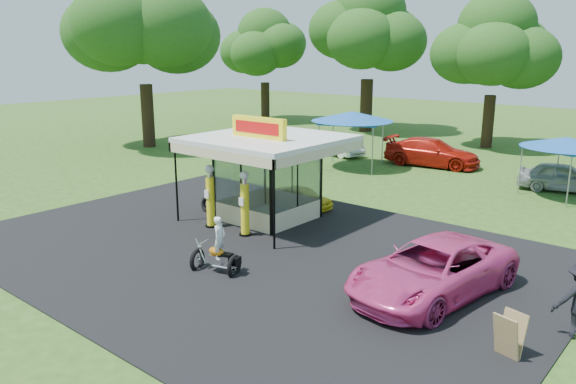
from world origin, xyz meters
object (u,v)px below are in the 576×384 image
at_px(gas_pump_right, 245,205).
at_px(tent_east, 567,143).
at_px(tent_west, 352,117).
at_px(bg_car_b, 432,152).
at_px(pink_sedan, 433,269).
at_px(bg_car_a, 335,145).
at_px(bg_car_c, 563,177).
at_px(kiosk_car, 302,197).
at_px(motorcycle, 218,250).
at_px(gas_station_kiosk, 268,176).
at_px(a_frame_sign, 509,336).
at_px(gas_pump_left, 210,198).

bearing_deg(gas_pump_right, tent_east, 61.40).
height_order(tent_west, tent_east, tent_west).
relative_size(bg_car_b, tent_east, 1.38).
bearing_deg(pink_sedan, bg_car_a, 141.41).
bearing_deg(bg_car_c, kiosk_car, 127.68).
bearing_deg(bg_car_b, motorcycle, 179.04).
relative_size(gas_station_kiosk, a_frame_sign, 5.17).
distance_m(gas_station_kiosk, a_frame_sign, 12.02).
distance_m(pink_sedan, bg_car_b, 18.52).
height_order(gas_pump_right, bg_car_b, gas_pump_right).
bearing_deg(pink_sedan, kiosk_car, 159.72).
xyz_separation_m(bg_car_c, tent_west, (-10.96, -1.88, 2.26)).
relative_size(gas_pump_right, tent_west, 0.53).
bearing_deg(pink_sedan, tent_east, 100.02).
height_order(kiosk_car, pink_sedan, pink_sedan).
bearing_deg(gas_station_kiosk, bg_car_a, 114.55).
distance_m(a_frame_sign, bg_car_c, 17.31).
bearing_deg(motorcycle, bg_car_a, 99.79).
height_order(kiosk_car, bg_car_a, bg_car_a).
bearing_deg(gas_pump_left, a_frame_sign, -10.35).
distance_m(a_frame_sign, tent_east, 16.18).
bearing_deg(kiosk_car, bg_car_a, 28.67).
relative_size(gas_station_kiosk, bg_car_a, 1.32).
xyz_separation_m(gas_station_kiosk, kiosk_car, (-0.00, 2.21, -1.30)).
relative_size(gas_pump_right, pink_sedan, 0.44).
relative_size(bg_car_c, tent_east, 1.02).
distance_m(bg_car_b, tent_west, 5.28).
distance_m(pink_sedan, tent_west, 17.58).
bearing_deg(gas_station_kiosk, motorcycle, -63.52).
relative_size(motorcycle, tent_east, 0.47).
height_order(gas_station_kiosk, a_frame_sign, gas_station_kiosk).
bearing_deg(bg_car_a, gas_pump_right, -146.23).
xyz_separation_m(pink_sedan, bg_car_a, (-14.44, 15.88, -0.09)).
bearing_deg(a_frame_sign, gas_pump_right, -178.63).
bearing_deg(gas_station_kiosk, bg_car_b, 89.04).
distance_m(gas_pump_right, bg_car_c, 16.33).
bearing_deg(gas_pump_left, bg_car_c, 59.23).
distance_m(gas_pump_right, motorcycle, 3.58).
bearing_deg(bg_car_c, motorcycle, 148.25).
bearing_deg(gas_pump_right, a_frame_sign, -12.57).
bearing_deg(gas_station_kiosk, pink_sedan, -16.62).
bearing_deg(tent_east, tent_west, -176.70).
bearing_deg(gas_station_kiosk, kiosk_car, 90.00).
bearing_deg(tent_east, gas_pump_left, -123.76).
bearing_deg(tent_west, bg_car_b, 46.11).
bearing_deg(kiosk_car, gas_pump_right, -169.97).
distance_m(gas_station_kiosk, bg_car_c, 14.87).
xyz_separation_m(bg_car_b, tent_east, (7.87, -2.83, 1.74)).
bearing_deg(pink_sedan, gas_station_kiosk, 172.50).
bearing_deg(gas_pump_left, tent_west, 99.42).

